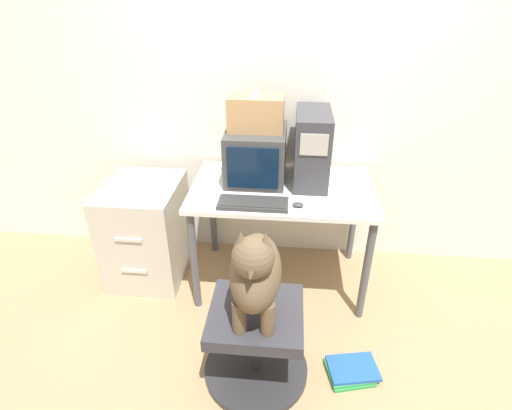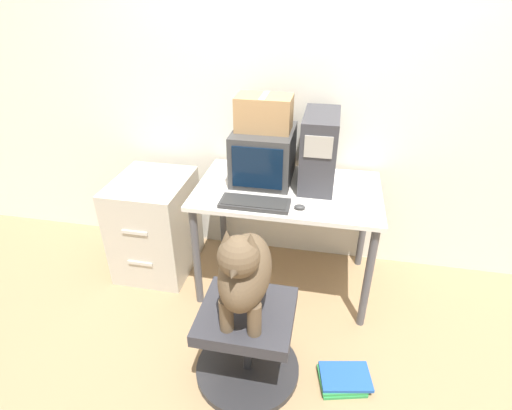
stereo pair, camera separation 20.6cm
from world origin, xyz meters
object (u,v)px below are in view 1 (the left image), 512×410
object	(u,v)px
pc_tower	(312,148)
office_chair	(256,342)
crt_monitor	(256,155)
filing_cabinet	(146,231)
cardboard_box	(256,113)
book_stack_floor	(351,371)
keyboard	(253,203)
dog	(255,271)

from	to	relation	value
pc_tower	office_chair	size ratio (longest dim) A/B	0.81
crt_monitor	filing_cabinet	size ratio (longest dim) A/B	0.61
cardboard_box	book_stack_floor	bearing A→B (deg)	-55.83
crt_monitor	pc_tower	distance (m)	0.37
pc_tower	filing_cabinet	size ratio (longest dim) A/B	0.65
pc_tower	book_stack_floor	bearing A→B (deg)	-73.86
filing_cabinet	crt_monitor	bearing A→B (deg)	7.94
keyboard	book_stack_floor	distance (m)	1.11
crt_monitor	pc_tower	size ratio (longest dim) A/B	0.95
pc_tower	filing_cabinet	world-z (taller)	pc_tower
keyboard	dog	size ratio (longest dim) A/B	0.74
office_chair	dog	world-z (taller)	dog
pc_tower	dog	bearing A→B (deg)	-105.77
pc_tower	dog	distance (m)	1.04
pc_tower	book_stack_floor	distance (m)	1.36
filing_cabinet	book_stack_floor	world-z (taller)	filing_cabinet
keyboard	crt_monitor	bearing A→B (deg)	92.53
crt_monitor	cardboard_box	size ratio (longest dim) A/B	1.29
crt_monitor	keyboard	size ratio (longest dim) A/B	1.06
pc_tower	cardboard_box	bearing A→B (deg)	178.23
crt_monitor	book_stack_floor	xyz separation A→B (m)	(0.63, -0.92, -0.92)
book_stack_floor	filing_cabinet	bearing A→B (deg)	150.33
office_chair	dog	size ratio (longest dim) A/B	1.02
office_chair	cardboard_box	world-z (taller)	cardboard_box
keyboard	filing_cabinet	bearing A→B (deg)	161.80
pc_tower	filing_cabinet	xyz separation A→B (m)	(-1.15, -0.10, -0.65)
keyboard	book_stack_floor	world-z (taller)	keyboard
cardboard_box	crt_monitor	bearing A→B (deg)	-90.00
office_chair	keyboard	bearing A→B (deg)	97.13
dog	filing_cabinet	distance (m)	1.30
filing_cabinet	keyboard	bearing A→B (deg)	-18.20
keyboard	cardboard_box	size ratio (longest dim) A/B	1.22
pc_tower	office_chair	bearing A→B (deg)	-106.43
dog	book_stack_floor	distance (m)	0.91
dog	keyboard	bearing A→B (deg)	96.65
crt_monitor	book_stack_floor	distance (m)	1.44
cardboard_box	dog	bearing A→B (deg)	-84.94
dog	book_stack_floor	size ratio (longest dim) A/B	1.83
crt_monitor	office_chair	size ratio (longest dim) A/B	0.76
keyboard	office_chair	world-z (taller)	keyboard
pc_tower	keyboard	world-z (taller)	pc_tower
pc_tower	keyboard	bearing A→B (deg)	-133.12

